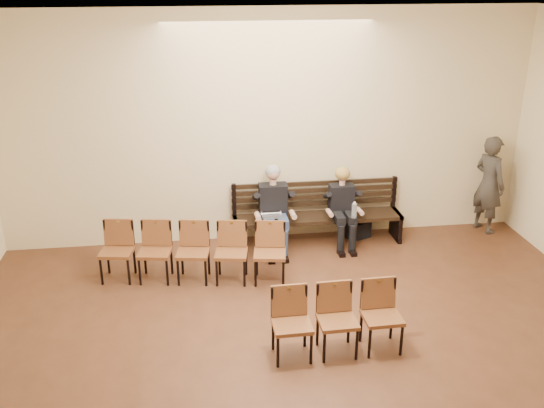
{
  "coord_description": "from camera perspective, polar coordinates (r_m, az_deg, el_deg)",
  "views": [
    {
      "loc": [
        -1.14,
        -3.71,
        4.06
      ],
      "look_at": [
        -0.07,
        4.05,
        0.92
      ],
      "focal_mm": 40.0,
      "sensor_mm": 36.0,
      "label": 1
    }
  ],
  "objects": [
    {
      "name": "bench",
      "position": [
        9.38,
        4.28,
        -2.36
      ],
      "size": [
        2.6,
        0.9,
        0.45
      ],
      "primitive_type": "cube",
      "color": "black",
      "rests_on": "ground"
    },
    {
      "name": "laptop",
      "position": [
        8.91,
        0.0,
        -1.32
      ],
      "size": [
        0.34,
        0.28,
        0.22
      ],
      "primitive_type": "cube",
      "rotation": [
        0.0,
        0.0,
        -0.17
      ],
      "color": "silver",
      "rests_on": "bench"
    },
    {
      "name": "chair_row_front",
      "position": [
        8.27,
        -7.45,
        -4.59
      ],
      "size": [
        2.54,
        0.85,
        0.82
      ],
      "primitive_type": "cube",
      "rotation": [
        0.0,
        0.0,
        -0.16
      ],
      "color": "brown",
      "rests_on": "ground"
    },
    {
      "name": "water_bottle",
      "position": [
        8.98,
        7.71,
        -1.22
      ],
      "size": [
        0.09,
        0.09,
        0.25
      ],
      "primitive_type": "cylinder",
      "rotation": [
        0.0,
        0.0,
        -0.17
      ],
      "color": "silver",
      "rests_on": "bench"
    },
    {
      "name": "seated_woman",
      "position": [
        9.23,
        6.65,
        -0.75
      ],
      "size": [
        0.46,
        0.64,
        1.08
      ],
      "primitive_type": null,
      "color": "black",
      "rests_on": "ground"
    },
    {
      "name": "bag",
      "position": [
        9.66,
        8.06,
        -2.38
      ],
      "size": [
        0.43,
        0.37,
        0.26
      ],
      "primitive_type": "cube",
      "rotation": [
        0.0,
        0.0,
        0.4
      ],
      "color": "black",
      "rests_on": "ground"
    },
    {
      "name": "chair_row_back",
      "position": [
        6.79,
        6.19,
        -10.93
      ],
      "size": [
        1.44,
        0.46,
        0.8
      ],
      "primitive_type": "cube",
      "rotation": [
        0.0,
        0.0,
        0.02
      ],
      "color": "brown",
      "rests_on": "ground"
    },
    {
      "name": "passerby",
      "position": [
        10.15,
        19.83,
        2.39
      ],
      "size": [
        0.64,
        0.77,
        1.81
      ],
      "primitive_type": "imported",
      "rotation": [
        0.0,
        0.0,
        1.92
      ],
      "color": "#36322C",
      "rests_on": "ground"
    },
    {
      "name": "room_walls",
      "position": [
        4.88,
        6.06,
        3.52
      ],
      "size": [
        8.02,
        10.01,
        3.51
      ],
      "color": "beige",
      "rests_on": "ground"
    },
    {
      "name": "seated_man",
      "position": [
        9.0,
        0.18,
        -0.6
      ],
      "size": [
        0.52,
        0.72,
        1.25
      ],
      "primitive_type": null,
      "color": "black",
      "rests_on": "ground"
    }
  ]
}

